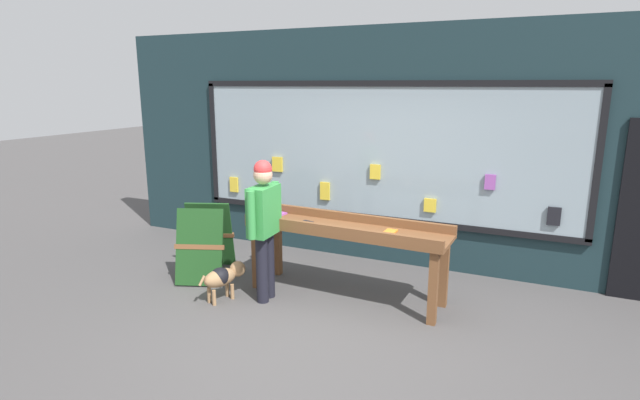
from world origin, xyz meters
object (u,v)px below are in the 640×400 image
at_px(display_table_main, 346,236).
at_px(small_dog, 223,276).
at_px(sandwich_board_sign, 205,241).
at_px(person_browsing, 264,220).

bearing_deg(display_table_main, small_dog, -151.38).
xyz_separation_m(display_table_main, sandwich_board_sign, (-1.90, -0.15, -0.27)).
xyz_separation_m(small_dog, sandwich_board_sign, (-0.65, 0.53, 0.19)).
height_order(person_browsing, small_dog, person_browsing).
bearing_deg(small_dog, person_browsing, -42.19).
relative_size(small_dog, sandwich_board_sign, 0.62).
height_order(person_browsing, sandwich_board_sign, person_browsing).
xyz_separation_m(person_browsing, sandwich_board_sign, (-1.08, 0.31, -0.48)).
distance_m(person_browsing, small_dog, 0.83).
relative_size(person_browsing, sandwich_board_sign, 1.72).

